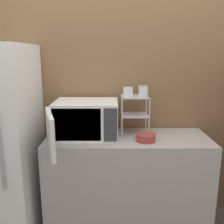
# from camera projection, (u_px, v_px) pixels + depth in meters

# --- Properties ---
(wall_back) EXTENTS (8.00, 0.06, 2.60)m
(wall_back) POSITION_uv_depth(u_px,v_px,m) (128.00, 88.00, 2.43)
(wall_back) COLOR brown
(wall_back) RESTS_ON ground_plane
(counter) EXTENTS (1.45, 0.55, 0.90)m
(counter) POSITION_uv_depth(u_px,v_px,m) (128.00, 183.00, 2.32)
(counter) COLOR #9E9993
(counter) RESTS_ON ground_plane
(microwave) EXTENTS (0.58, 0.84, 0.32)m
(microwave) POSITION_uv_depth(u_px,v_px,m) (86.00, 119.00, 2.20)
(microwave) COLOR silver
(microwave) RESTS_ON counter
(dish_rack) EXTENTS (0.25, 0.22, 0.35)m
(dish_rack) POSITION_uv_depth(u_px,v_px,m) (136.00, 107.00, 2.27)
(dish_rack) COLOR #B2B2B7
(dish_rack) RESTS_ON counter
(glass_front_left) EXTENTS (0.08, 0.08, 0.09)m
(glass_front_left) POSITION_uv_depth(u_px,v_px,m) (129.00, 92.00, 2.19)
(glass_front_left) COLOR silver
(glass_front_left) RESTS_ON dish_rack
(glass_back_right) EXTENTS (0.08, 0.08, 0.09)m
(glass_back_right) POSITION_uv_depth(u_px,v_px,m) (144.00, 90.00, 2.30)
(glass_back_right) COLOR silver
(glass_back_right) RESTS_ON dish_rack
(glass_front_right) EXTENTS (0.08, 0.08, 0.09)m
(glass_front_right) POSITION_uv_depth(u_px,v_px,m) (145.00, 92.00, 2.18)
(glass_front_right) COLOR silver
(glass_front_right) RESTS_ON dish_rack
(bowl) EXTENTS (0.16, 0.16, 0.06)m
(bowl) POSITION_uv_depth(u_px,v_px,m) (147.00, 138.00, 2.11)
(bowl) COLOR maroon
(bowl) RESTS_ON counter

